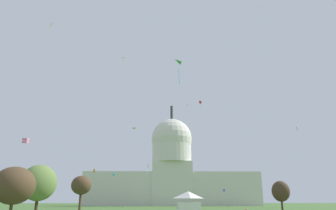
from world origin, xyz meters
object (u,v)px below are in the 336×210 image
object	(u,v)px
tree_east_far	(281,191)
kite_yellow_high	(123,59)
kite_black_mid	(297,129)
kite_red_high	(200,102)
tree_west_near	(14,185)
kite_gold_high	(51,25)
kite_orange_low	(94,171)
kite_green_mid	(181,65)
kite_blue_low	(224,191)
tree_west_far	(81,185)
kite_turquoise_high	(188,105)
capitol_building	(172,171)
tree_west_mid	(39,183)
event_tent	(188,203)
kite_lime_mid	(132,129)
kite_white_low	(148,166)
kite_violet_mid	(190,145)
kite_pink_low	(26,141)
kite_cyan_low	(114,174)

from	to	relation	value
tree_east_far	kite_yellow_high	bearing A→B (deg)	-159.82
kite_black_mid	kite_red_high	world-z (taller)	kite_red_high
tree_west_near	kite_gold_high	world-z (taller)	kite_gold_high
kite_red_high	kite_gold_high	bearing A→B (deg)	165.32
kite_orange_low	kite_green_mid	distance (m)	112.60
kite_blue_low	kite_green_mid	xyz separation A→B (m)	(-32.61, -135.05, 15.98)
tree_east_far	kite_red_high	xyz separation A→B (m)	(-25.21, 19.69, 39.33)
tree_west_far	kite_turquoise_high	xyz separation A→B (m)	(42.10, 48.34, 44.15)
kite_black_mid	kite_red_high	xyz separation A→B (m)	(-23.12, 43.53, 21.77)
capitol_building	kite_yellow_high	world-z (taller)	capitol_building
tree_west_mid	kite_red_high	size ratio (longest dim) A/B	3.29
event_tent	kite_lime_mid	size ratio (longest dim) A/B	4.39
kite_white_low	kite_turquoise_high	distance (m)	94.11
kite_yellow_high	tree_east_far	bearing A→B (deg)	-174.79
tree_west_far	kite_violet_mid	size ratio (longest dim) A/B	6.60
kite_orange_low	kite_blue_low	xyz separation A→B (m)	(67.28, 28.18, -8.40)
tree_west_near	kite_black_mid	distance (m)	77.11
kite_black_mid	kite_gold_high	xyz separation A→B (m)	(-69.08, -20.63, 21.91)
kite_yellow_high	tree_west_far	bearing A→B (deg)	-65.99
kite_pink_low	kite_gold_high	size ratio (longest dim) A/B	0.33
event_tent	kite_orange_low	distance (m)	79.20
tree_west_far	kite_cyan_low	bearing A→B (deg)	87.00
kite_black_mid	kite_blue_low	distance (m)	91.22
kite_black_mid	kite_red_high	distance (m)	53.89
tree_east_far	kite_cyan_low	distance (m)	87.62
tree_west_mid	kite_pink_low	world-z (taller)	tree_west_mid
kite_green_mid	kite_gold_high	bearing A→B (deg)	77.20
tree_west_near	kite_orange_low	world-z (taller)	kite_orange_low
tree_west_near	kite_cyan_low	bearing A→B (deg)	87.55
kite_lime_mid	kite_blue_low	xyz separation A→B (m)	(43.26, 101.00, -12.77)
tree_west_mid	kite_turquoise_high	bearing A→B (deg)	56.52
tree_west_near	kite_gold_high	distance (m)	40.23
tree_west_near	kite_gold_high	size ratio (longest dim) A/B	4.46
kite_green_mid	kite_white_low	bearing A→B (deg)	36.42
capitol_building	kite_blue_low	xyz separation A→B (m)	(27.87, -35.42, -13.74)
capitol_building	tree_east_far	bearing A→B (deg)	-70.84
kite_lime_mid	kite_white_low	bearing A→B (deg)	38.00
kite_orange_low	kite_yellow_high	bearing A→B (deg)	-31.09
capitol_building	tree_west_far	bearing A→B (deg)	-108.93
kite_cyan_low	kite_gold_high	size ratio (longest dim) A/B	1.81
tree_west_near	kite_blue_low	distance (m)	133.42
kite_cyan_low	kite_blue_low	distance (m)	61.85
kite_black_mid	kite_green_mid	bearing A→B (deg)	-145.60
kite_gold_high	kite_lime_mid	bearing A→B (deg)	-55.04
tree_west_mid	kite_pink_low	distance (m)	42.65
kite_cyan_low	kite_turquoise_high	bearing A→B (deg)	-24.47
kite_orange_low	kite_blue_low	bearing A→B (deg)	63.60
event_tent	kite_black_mid	xyz separation A→B (m)	(33.74, 6.10, 21.24)
kite_red_high	kite_violet_mid	bearing A→B (deg)	172.06
kite_cyan_low	kite_orange_low	distance (m)	18.49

